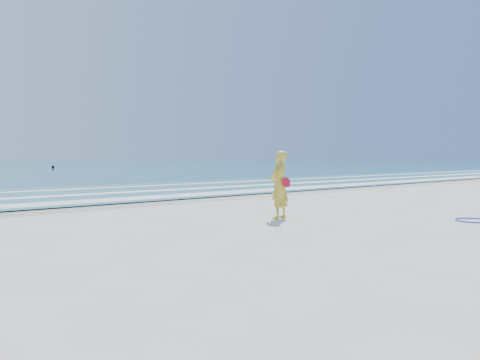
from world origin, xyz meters
TOP-DOWN VIEW (x-y plane):
  - ground at (0.00, 0.00)m, footprint 400.00×400.00m
  - wet_sand at (0.00, 9.00)m, footprint 400.00×2.40m
  - shallow at (0.00, 14.00)m, footprint 400.00×10.00m
  - foam_near at (0.00, 10.30)m, footprint 400.00×1.40m
  - foam_mid at (0.00, 13.20)m, footprint 400.00×0.90m
  - foam_far at (0.00, 16.50)m, footprint 400.00×0.60m
  - hoop at (4.36, -0.46)m, footprint 1.14×1.14m
  - buoy at (11.21, 54.60)m, footprint 0.39×0.39m
  - woman at (0.80, 2.99)m, footprint 0.75×0.59m

SIDE VIEW (x-z plane):
  - ground at x=0.00m, z-range 0.00..0.00m
  - wet_sand at x=0.00m, z-range 0.00..0.00m
  - hoop at x=4.36m, z-range 0.00..0.03m
  - shallow at x=0.00m, z-range 0.04..0.05m
  - foam_near at x=0.00m, z-range 0.05..0.06m
  - foam_mid at x=0.00m, z-range 0.05..0.06m
  - foam_far at x=0.00m, z-range 0.05..0.06m
  - buoy at x=11.21m, z-range 0.04..0.43m
  - woman at x=0.80m, z-range 0.00..1.79m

